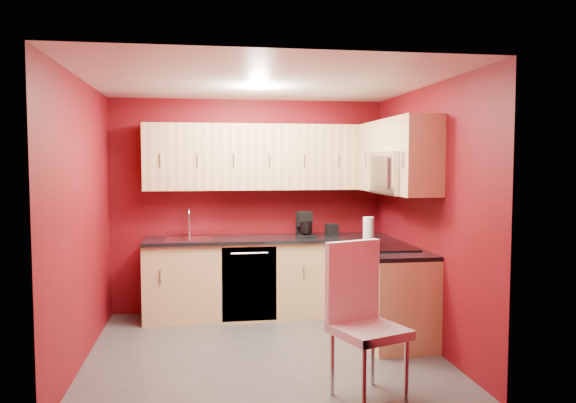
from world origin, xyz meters
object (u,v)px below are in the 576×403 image
object	(u,v)px
napkin_holder	(332,230)
dining_chair	(369,322)
microwave	(400,173)
sink	(189,236)
paper_towel	(368,230)
coffee_maker	(306,224)

from	to	relation	value
napkin_holder	dining_chair	distance (m)	2.45
microwave	sink	bearing A→B (deg)	154.40
microwave	dining_chair	distance (m)	1.91
sink	paper_towel	world-z (taller)	sink
paper_towel	dining_chair	distance (m)	1.95
napkin_holder	dining_chair	xyz separation A→B (m)	(-0.28, -2.40, -0.40)
coffee_maker	paper_towel	world-z (taller)	coffee_maker
coffee_maker	napkin_holder	distance (m)	0.32
coffee_maker	paper_towel	distance (m)	0.79
napkin_holder	paper_towel	xyz separation A→B (m)	(0.27, -0.58, 0.07)
microwave	dining_chair	xyz separation A→B (m)	(-0.73, -1.40, -1.08)
microwave	paper_towel	bearing A→B (deg)	114.57
microwave	napkin_holder	world-z (taller)	microwave
sink	coffee_maker	distance (m)	1.33
microwave	coffee_maker	xyz separation A→B (m)	(-0.76, 0.95, -0.61)
napkin_holder	coffee_maker	bearing A→B (deg)	-171.73
sink	paper_towel	xyz separation A→B (m)	(1.90, -0.59, 0.10)
paper_towel	sink	bearing A→B (deg)	162.86
microwave	napkin_holder	bearing A→B (deg)	114.63
coffee_maker	sink	bearing A→B (deg)	163.13
sink	dining_chair	bearing A→B (deg)	-60.50
coffee_maker	microwave	bearing A→B (deg)	-65.90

